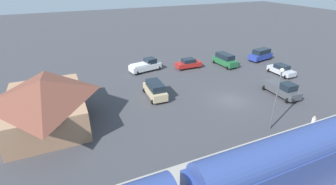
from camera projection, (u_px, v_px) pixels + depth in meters
The scene contains 14 objects.
ground_plane at pixel (231, 101), 32.73m from camera, with size 200.00×200.00×0.00m, color #424247.
railway_track at pixel (331, 168), 21.19m from camera, with size 4.80×70.00×0.30m.
platform at pixel (293, 142), 24.45m from camera, with size 3.20×46.00×0.30m.
station_building at pixel (45, 101), 26.75m from camera, with size 12.06×8.52×5.18m.
pedestrian_on_platform at pixel (313, 122), 25.60m from camera, with size 0.36×0.36×1.71m.
pedestrian_waiting_far at pixel (268, 143), 22.42m from camera, with size 0.36×0.36×1.71m.
sedan_red at pixel (188, 63), 43.61m from camera, with size 1.96×4.55×1.74m.
pickup_white at pixel (146, 65), 42.18m from camera, with size 2.89×5.66×2.14m.
suv_tan at pixel (155, 90), 33.14m from camera, with size 4.99×2.58×2.22m.
sedan_silver at pixel (281, 70), 40.74m from camera, with size 4.54×2.35×1.74m.
suv_blue at pixel (261, 55), 47.50m from camera, with size 2.79×5.17×2.22m.
suv_green at pixel (225, 60), 44.70m from camera, with size 5.02×2.64×2.22m.
pickup_charcoal at pixel (282, 89), 33.65m from camera, with size 5.48×2.66×2.14m.
light_pole_near_platform at pixel (277, 92), 24.77m from camera, with size 0.44×0.44×7.00m.
Camera 1 is at (-23.07, 19.48, 15.19)m, focal length 26.36 mm.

